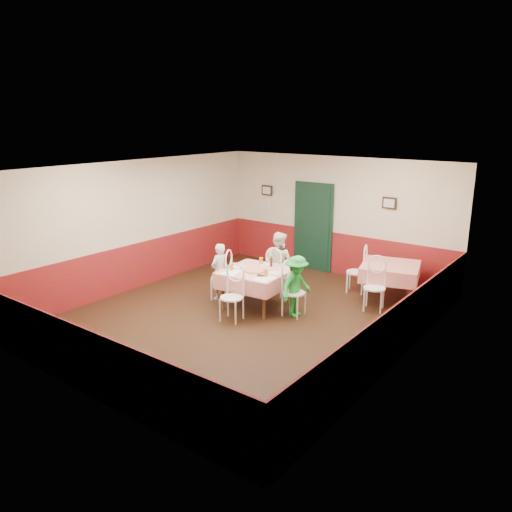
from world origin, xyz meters
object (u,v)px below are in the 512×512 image
Objects in this scene: second_table at (389,282)px; wallet at (261,276)px; glass_b at (266,273)px; diner_right at (296,286)px; main_table at (256,289)px; beer_bottle at (271,262)px; pizza at (255,270)px; diner_left at (219,271)px; chair_left at (221,278)px; chair_second_b at (374,288)px; chair_near at (231,298)px; chair_second_a at (356,272)px; glass_c at (261,261)px; glass_a at (232,267)px; chair_far at (277,274)px; diner_far at (279,263)px; chair_right at (294,293)px.

wallet is at bearing -126.42° from second_table.
glass_b is 0.12× the size of diner_right.
main_table is 0.63m from beer_bottle.
diner_right is (0.81, -0.32, -0.27)m from beer_bottle.
pizza is 0.37× the size of diner_left.
second_table is at bearing 127.60° from diner_left.
chair_left and chair_second_b have the same top height.
main_table is 0.85m from chair_near.
diner_left is (-2.10, -2.07, 0.14)m from chair_second_a.
glass_c is 1.28× the size of wallet.
glass_a is at bearing -50.32° from chair_second_a.
diner_right is (-1.06, -1.92, 0.22)m from second_table.
chair_left is 2.09× the size of pizza.
diner_far is (-0.00, 0.05, 0.23)m from chair_far.
glass_a is at bearing 101.38° from chair_right.
chair_right is at bearing 96.46° from diner_left.
chair_near is at bearing -115.72° from wallet.
pizza is 3.03× the size of glass_b.
beer_bottle is at bearing -139.51° from second_table.
beer_bottle is at bearing 101.26° from chair_far.
diner_left is at bearing 100.79° from diner_right.
diner_far reaches higher than chair_near.
diner_far is at bearing 75.54° from glass_a.
chair_second_a reaches higher than pizza.
beer_bottle reaches higher than second_table.
diner_left is at bearing 173.77° from glass_b.
chair_second_a reaches higher than second_table.
chair_near is 1.00× the size of chair_second_b.
chair_second_a is at bearing 59.93° from pizza.
diner_far reaches higher than diner_left.
beer_bottle is (-1.12, -1.60, 0.41)m from chair_second_a.
main_table is 1.36× the size of chair_left.
diner_left reaches higher than pizza.
glass_c is 0.12× the size of diner_left.
chair_left is (-0.85, -0.07, 0.08)m from main_table.
chair_far is at bearing 82.29° from chair_near.
beer_bottle is at bearing 97.70° from chair_left.
chair_left is 1.00× the size of chair_near.
chair_left is 1.12m from beer_bottle.
chair_near is 0.86m from pizza.
chair_second_b is at bearing 32.45° from main_table.
pizza is at bearing 88.07° from chair_far.
glass_c is at bearing 124.94° from diner_left.
main_table is 0.93m from diner_right.
pizza is at bearing -67.14° from glass_c.
diner_far is at bearing 107.60° from beer_bottle.
glass_c is 0.81m from wallet.
chair_left is 6.89× the size of glass_a.
chair_second_a is at bearing -139.13° from diner_far.
glass_c reaches higher than chair_left.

